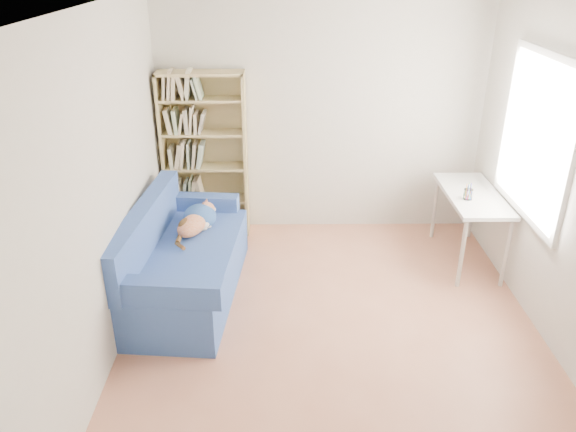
# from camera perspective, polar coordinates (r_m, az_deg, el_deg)

# --- Properties ---
(ground) EXTENTS (4.00, 4.00, 0.00)m
(ground) POSITION_cam_1_polar(r_m,az_deg,el_deg) (4.92, 4.46, -11.20)
(ground) COLOR #AA684C
(ground) RESTS_ON ground
(room_shell) EXTENTS (3.54, 4.04, 2.62)m
(room_shell) POSITION_cam_1_polar(r_m,az_deg,el_deg) (4.20, 6.53, 7.32)
(room_shell) COLOR silver
(room_shell) RESTS_ON ground
(sofa) EXTENTS (1.02, 1.89, 0.90)m
(sofa) POSITION_cam_1_polar(r_m,az_deg,el_deg) (5.27, -10.67, -4.54)
(sofa) COLOR navy
(sofa) RESTS_ON ground
(bookshelf) EXTENTS (0.91, 0.28, 1.81)m
(bookshelf) POSITION_cam_1_polar(r_m,az_deg,el_deg) (6.20, -8.37, 5.42)
(bookshelf) COLOR tan
(bookshelf) RESTS_ON ground
(desk) EXTENTS (0.52, 1.13, 0.75)m
(desk) POSITION_cam_1_polar(r_m,az_deg,el_deg) (5.88, 18.19, 1.49)
(desk) COLOR silver
(desk) RESTS_ON ground
(pen_cup) EXTENTS (0.09, 0.09, 0.17)m
(pen_cup) POSITION_cam_1_polar(r_m,az_deg,el_deg) (5.67, 17.85, 2.23)
(pen_cup) COLOR white
(pen_cup) RESTS_ON desk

